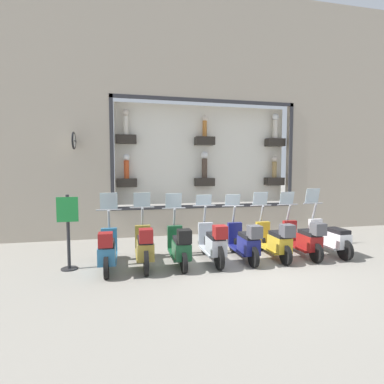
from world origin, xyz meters
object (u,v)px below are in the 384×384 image
scooter_red_1 (304,239)px  scooter_green_5 (180,246)px  shop_sign_post (68,229)px  scooter_yellow_2 (275,240)px  scooter_silver_4 (213,243)px  scooter_white_0 (330,238)px  scooter_navy_3 (245,242)px  scooter_olive_6 (145,247)px  scooter_teal_7 (108,250)px

scooter_red_1 → scooter_green_5: scooter_green_5 is taller
scooter_red_1 → shop_sign_post: size_ratio=1.07×
scooter_yellow_2 → scooter_silver_4: size_ratio=0.99×
scooter_red_1 → scooter_yellow_2: scooter_yellow_2 is taller
scooter_white_0 → scooter_red_1: scooter_white_0 is taller
scooter_navy_3 → scooter_olive_6: scooter_olive_6 is taller
scooter_white_0 → scooter_red_1: bearing=94.9°
scooter_yellow_2 → scooter_green_5: bearing=90.1°
scooter_teal_7 → scooter_red_1: bearing=-90.0°
scooter_red_1 → scooter_green_5: bearing=90.1°
scooter_silver_4 → scooter_green_5: 0.81m
scooter_red_1 → scooter_green_5: size_ratio=1.00×
scooter_green_5 → scooter_olive_6: (0.02, 0.80, 0.03)m
scooter_red_1 → scooter_olive_6: 4.02m
scooter_navy_3 → scooter_olive_6: size_ratio=0.99×
scooter_white_0 → scooter_yellow_2: size_ratio=1.00×
scooter_white_0 → shop_sign_post: scooter_white_0 is taller
scooter_white_0 → shop_sign_post: 6.50m
scooter_teal_7 → scooter_green_5: bearing=-90.1°
scooter_white_0 → shop_sign_post: bearing=88.2°
scooter_silver_4 → shop_sign_post: bearing=85.4°
scooter_red_1 → scooter_teal_7: size_ratio=1.00×
scooter_white_0 → scooter_yellow_2: (-0.07, 1.61, 0.03)m
scooter_white_0 → scooter_navy_3: scooter_white_0 is taller
scooter_navy_3 → scooter_red_1: bearing=-90.0°
scooter_red_1 → scooter_silver_4: 2.41m
scooter_yellow_2 → shop_sign_post: 4.90m
scooter_yellow_2 → shop_sign_post: shop_sign_post is taller
scooter_yellow_2 → scooter_green_5: 2.41m
scooter_white_0 → scooter_olive_6: scooter_white_0 is taller
scooter_red_1 → scooter_silver_4: (0.01, 2.41, 0.02)m
scooter_olive_6 → scooter_navy_3: bearing=-90.3°
scooter_red_1 → scooter_silver_4: bearing=89.8°
scooter_navy_3 → scooter_olive_6: (0.01, 2.41, 0.02)m
scooter_red_1 → shop_sign_post: (0.27, 5.68, 0.44)m
scooter_white_0 → scooter_yellow_2: 1.61m
scooter_red_1 → shop_sign_post: 5.70m
scooter_yellow_2 → scooter_olive_6: size_ratio=0.99×
scooter_white_0 → scooter_olive_6: bearing=90.7°
shop_sign_post → scooter_olive_6: bearing=-99.0°
scooter_olive_6 → scooter_red_1: bearing=-90.2°
scooter_white_0 → scooter_silver_4: (-0.06, 3.22, 0.05)m
scooter_navy_3 → scooter_white_0: bearing=-88.4°
scooter_white_0 → scooter_olive_6: 4.83m
scooter_green_5 → scooter_red_1: bearing=-89.9°
shop_sign_post → scooter_red_1: bearing=-92.8°
scooter_green_5 → scooter_yellow_2: bearing=-89.9°
shop_sign_post → scooter_silver_4: bearing=-94.6°
scooter_green_5 → scooter_white_0: bearing=-89.0°
scooter_navy_3 → scooter_green_5: size_ratio=1.00×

